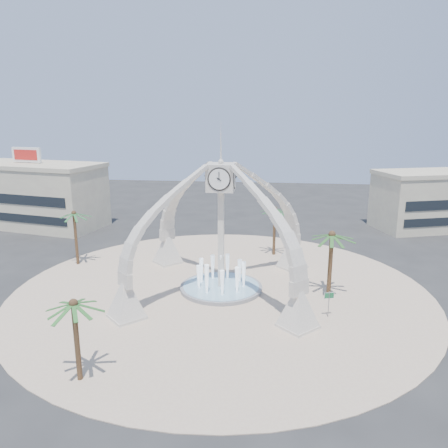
# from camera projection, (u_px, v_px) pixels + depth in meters

# --- Properties ---
(ground) EXTENTS (140.00, 140.00, 0.00)m
(ground) POSITION_uv_depth(u_px,v_px,m) (221.00, 290.00, 42.62)
(ground) COLOR #282828
(ground) RESTS_ON ground
(plaza) EXTENTS (40.00, 40.00, 0.06)m
(plaza) POSITION_uv_depth(u_px,v_px,m) (221.00, 289.00, 42.61)
(plaza) COLOR #C5B092
(plaza) RESTS_ON ground
(clock_tower) EXTENTS (17.94, 17.94, 16.30)m
(clock_tower) POSITION_uv_depth(u_px,v_px,m) (221.00, 225.00, 41.03)
(clock_tower) COLOR beige
(clock_tower) RESTS_ON ground
(fountain) EXTENTS (8.00, 8.00, 3.62)m
(fountain) POSITION_uv_depth(u_px,v_px,m) (221.00, 287.00, 42.55)
(fountain) COLOR gray
(fountain) RESTS_ON ground
(building_nw) EXTENTS (23.75, 13.73, 11.90)m
(building_nw) POSITION_uv_depth(u_px,v_px,m) (31.00, 194.00, 66.34)
(building_nw) COLOR beige
(building_nw) RESTS_ON ground
(building_ne) EXTENTS (21.87, 14.17, 8.60)m
(building_ne) POSITION_uv_depth(u_px,v_px,m) (444.00, 199.00, 65.04)
(building_ne) COLOR beige
(building_ne) RESTS_ON ground
(palm_east) EXTENTS (5.37, 5.37, 6.79)m
(palm_east) POSITION_uv_depth(u_px,v_px,m) (332.00, 235.00, 39.83)
(palm_east) COLOR brown
(palm_east) RESTS_ON ground
(palm_west) EXTENTS (4.46, 4.46, 6.65)m
(palm_west) POSITION_uv_depth(u_px,v_px,m) (74.00, 214.00, 48.37)
(palm_west) COLOR brown
(palm_west) RESTS_ON ground
(palm_north) EXTENTS (3.64, 3.64, 6.41)m
(palm_north) POSITION_uv_depth(u_px,v_px,m) (275.00, 210.00, 51.81)
(palm_north) COLOR brown
(palm_north) RESTS_ON ground
(palm_south) EXTENTS (4.46, 4.46, 6.01)m
(palm_south) POSITION_uv_depth(u_px,v_px,m) (73.00, 305.00, 26.88)
(palm_south) COLOR brown
(palm_south) RESTS_ON ground
(street_sign) EXTENTS (0.84, 0.25, 2.36)m
(street_sign) POSITION_uv_depth(u_px,v_px,m) (329.00, 299.00, 36.42)
(street_sign) COLOR slate
(street_sign) RESTS_ON ground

